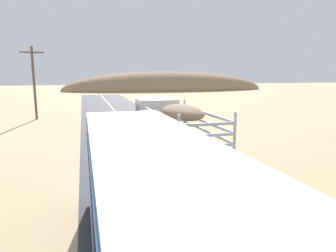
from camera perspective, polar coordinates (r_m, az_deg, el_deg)
name	(u,v)px	position (r m, az deg, el deg)	size (l,w,h in m)	color
ground_plane	(217,228)	(9.54, 9.38, -18.68)	(240.00, 240.00, 0.00)	tan
road_surface	(217,228)	(9.54, 9.38, -18.63)	(8.00, 120.00, 0.02)	#38383D
road_centre_line	(217,227)	(9.53, 9.39, -18.56)	(0.16, 117.60, 0.00)	#D8CC4C
livestock_truck	(165,120)	(17.87, -0.58, 1.06)	(2.53, 9.70, 3.02)	silver
bus	(154,211)	(6.43, -2.59, -15.94)	(2.54, 10.00, 3.21)	#3872C6
power_pole_mid	(34,80)	(32.80, -24.22, 7.93)	(2.20, 0.24, 7.21)	brown
distant_hill	(168,90)	(84.72, -0.08, 6.88)	(57.34, 19.68, 10.34)	#957553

